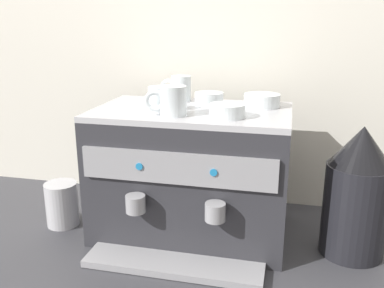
{
  "coord_description": "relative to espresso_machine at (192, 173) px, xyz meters",
  "views": [
    {
      "loc": [
        0.29,
        -1.23,
        0.68
      ],
      "look_at": [
        0.0,
        0.0,
        0.3
      ],
      "focal_mm": 39.4,
      "sensor_mm": 36.0,
      "label": 1
    }
  ],
  "objects": [
    {
      "name": "ceramic_cup_2",
      "position": [
        -0.04,
        -0.1,
        0.25
      ],
      "size": [
        0.12,
        0.08,
        0.08
      ],
      "color": "silver",
      "rests_on": "espresso_machine"
    },
    {
      "name": "espresso_machine",
      "position": [
        0.0,
        0.0,
        0.0
      ],
      "size": [
        0.6,
        0.47,
        0.41
      ],
      "color": "#2D2D33",
      "rests_on": "ground_plane"
    },
    {
      "name": "ceramic_bowl_2",
      "position": [
        0.2,
        0.09,
        0.23
      ],
      "size": [
        0.11,
        0.11,
        0.04
      ],
      "color": "silver",
      "rests_on": "espresso_machine"
    },
    {
      "name": "ceramic_cup_1",
      "position": [
        -0.09,
        -0.04,
        0.24
      ],
      "size": [
        0.09,
        0.07,
        0.07
      ],
      "color": "silver",
      "rests_on": "espresso_machine"
    },
    {
      "name": "ceramic_cup_0",
      "position": [
        -0.07,
        0.13,
        0.25
      ],
      "size": [
        0.11,
        0.07,
        0.08
      ],
      "color": "silver",
      "rests_on": "espresso_machine"
    },
    {
      "name": "coffee_grinder",
      "position": [
        0.5,
        -0.02,
        -0.01
      ],
      "size": [
        0.18,
        0.18,
        0.39
      ],
      "color": "black",
      "rests_on": "ground_plane"
    },
    {
      "name": "milk_pitcher",
      "position": [
        -0.44,
        -0.05,
        -0.13
      ],
      "size": [
        0.11,
        0.11,
        0.15
      ],
      "primitive_type": "cylinder",
      "color": "#B7B7BC",
      "rests_on": "ground_plane"
    },
    {
      "name": "ceramic_bowl_1",
      "position": [
        0.12,
        -0.08,
        0.23
      ],
      "size": [
        0.1,
        0.1,
        0.04
      ],
      "color": "silver",
      "rests_on": "espresso_machine"
    },
    {
      "name": "ground_plane",
      "position": [
        0.0,
        0.01,
        -0.2
      ],
      "size": [
        4.0,
        4.0,
        0.0
      ],
      "primitive_type": "plane",
      "color": "#38383D"
    },
    {
      "name": "tiled_backsplash_wall",
      "position": [
        0.0,
        0.31,
        0.32
      ],
      "size": [
        2.8,
        0.03,
        1.05
      ],
      "primitive_type": "cube",
      "color": "silver",
      "rests_on": "ground_plane"
    },
    {
      "name": "ceramic_bowl_0",
      "position": [
        0.04,
        0.08,
        0.23
      ],
      "size": [
        0.09,
        0.09,
        0.04
      ],
      "color": "silver",
      "rests_on": "espresso_machine"
    }
  ]
}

